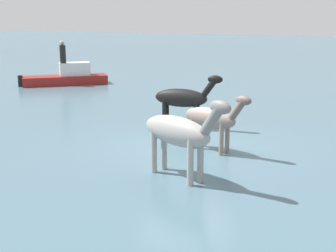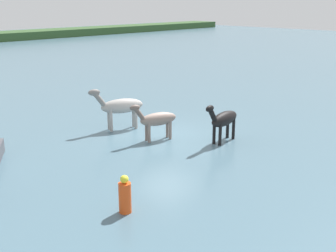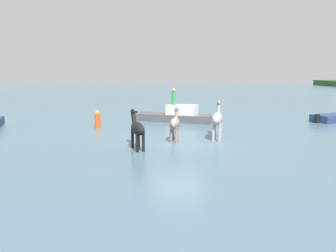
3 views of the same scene
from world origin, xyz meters
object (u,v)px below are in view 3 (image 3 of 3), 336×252
at_px(horse_dark_mare, 217,119).
at_px(horse_dun_straggler, 137,128).
at_px(horse_pinto_flank, 175,123).
at_px(boat_dinghy_port, 175,117).
at_px(person_boatman_standing, 174,97).
at_px(buoy_channel_marker, 98,120).

bearing_deg(horse_dark_mare, horse_dun_straggler, 133.89).
relative_size(horse_pinto_flank, boat_dinghy_port, 0.37).
xyz_separation_m(horse_dark_mare, person_boatman_standing, (-7.16, -0.91, 0.67)).
bearing_deg(boat_dinghy_port, buoy_channel_marker, -126.18).
bearing_deg(boat_dinghy_port, horse_pinto_flank, -69.68).
distance_m(horse_dark_mare, horse_dun_straggler, 4.91).
distance_m(horse_dun_straggler, person_boatman_standing, 9.74).
relative_size(horse_dun_straggler, buoy_channel_marker, 2.05).
distance_m(boat_dinghy_port, person_boatman_standing, 1.46).
xyz_separation_m(horse_dark_mare, buoy_channel_marker, (-5.13, -6.34, -0.60)).
distance_m(horse_dark_mare, horse_pinto_flank, 2.37).
height_order(boat_dinghy_port, person_boatman_standing, person_boatman_standing).
bearing_deg(horse_dun_straggler, person_boatman_standing, -27.34).
height_order(horse_dun_straggler, person_boatman_standing, person_boatman_standing).
distance_m(horse_pinto_flank, horse_dun_straggler, 2.83).
height_order(person_boatman_standing, buoy_channel_marker, person_boatman_standing).
relative_size(horse_dark_mare, horse_dun_straggler, 1.09).
bearing_deg(buoy_channel_marker, horse_dun_straggler, 14.40).
height_order(horse_dun_straggler, buoy_channel_marker, horse_dun_straggler).
xyz_separation_m(boat_dinghy_port, buoy_channel_marker, (2.19, -5.52, 0.18)).
height_order(horse_dark_mare, boat_dinghy_port, horse_dark_mare).
xyz_separation_m(horse_pinto_flank, boat_dinghy_port, (-7.37, 1.54, -0.60)).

